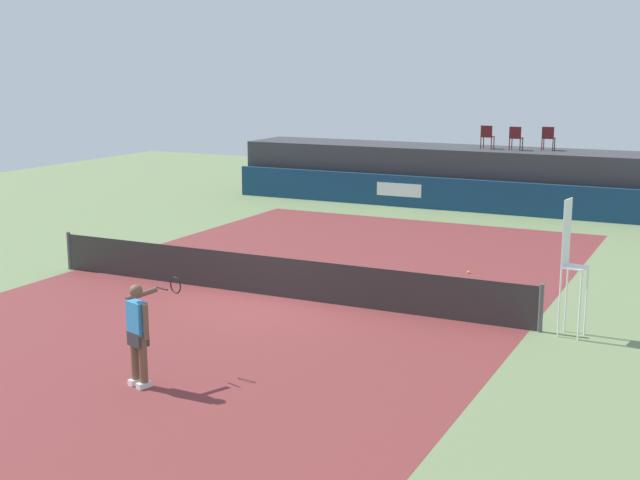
# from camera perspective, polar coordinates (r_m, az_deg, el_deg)

# --- Properties ---
(ground_plane) EXTENTS (48.00, 48.00, 0.00)m
(ground_plane) POSITION_cam_1_polar(r_m,az_deg,el_deg) (22.70, 0.59, -1.97)
(ground_plane) COLOR #6B7F51
(court_inner) EXTENTS (12.00, 22.00, 0.00)m
(court_inner) POSITION_cam_1_polar(r_m,az_deg,el_deg) (20.12, -3.12, -3.75)
(court_inner) COLOR maroon
(court_inner) RESTS_ON ground
(sponsor_wall) EXTENTS (18.00, 0.22, 1.20)m
(sponsor_wall) POSITION_cam_1_polar(r_m,az_deg,el_deg) (32.21, 8.68, 3.03)
(sponsor_wall) COLOR navy
(sponsor_wall) RESTS_ON ground
(spectator_platform) EXTENTS (18.00, 2.80, 2.20)m
(spectator_platform) POSITION_cam_1_polar(r_m,az_deg,el_deg) (33.85, 9.64, 4.26)
(spectator_platform) COLOR #38383D
(spectator_platform) RESTS_ON ground
(spectator_chair_far_left) EXTENTS (0.45, 0.45, 0.89)m
(spectator_chair_far_left) POSITION_cam_1_polar(r_m,az_deg,el_deg) (33.26, 11.10, 6.84)
(spectator_chair_far_left) COLOR #561919
(spectator_chair_far_left) RESTS_ON spectator_platform
(spectator_chair_left) EXTENTS (0.44, 0.44, 0.89)m
(spectator_chair_left) POSITION_cam_1_polar(r_m,az_deg,el_deg) (32.86, 12.94, 6.71)
(spectator_chair_left) COLOR #561919
(spectator_chair_left) RESTS_ON spectator_platform
(spectator_chair_center) EXTENTS (0.46, 0.46, 0.89)m
(spectator_chair_center) POSITION_cam_1_polar(r_m,az_deg,el_deg) (33.10, 15.00, 6.64)
(spectator_chair_center) COLOR #561919
(spectator_chair_center) RESTS_ON spectator_platform
(umpire_chair) EXTENTS (0.50, 0.50, 2.76)m
(umpire_chair) POSITION_cam_1_polar(r_m,az_deg,el_deg) (17.55, 16.35, -1.16)
(umpire_chair) COLOR white
(umpire_chair) RESTS_ON ground
(tennis_net) EXTENTS (12.40, 0.02, 0.95)m
(tennis_net) POSITION_cam_1_polar(r_m,az_deg,el_deg) (20.00, -3.13, -2.45)
(tennis_net) COLOR #2D2D2D
(tennis_net) RESTS_ON ground
(net_post_near) EXTENTS (0.10, 0.10, 1.00)m
(net_post_near) POSITION_cam_1_polar(r_m,az_deg,el_deg) (23.58, -16.40, -0.68)
(net_post_near) COLOR #4C4C51
(net_post_near) RESTS_ON ground
(net_post_far) EXTENTS (0.10, 0.10, 1.00)m
(net_post_far) POSITION_cam_1_polar(r_m,az_deg,el_deg) (17.89, 14.53, -4.42)
(net_post_far) COLOR #4C4C51
(net_post_far) RESTS_ON ground
(tennis_player) EXTENTS (0.56, 1.24, 1.77)m
(tennis_player) POSITION_cam_1_polar(r_m,az_deg,el_deg) (14.65, -11.98, -5.97)
(tennis_player) COLOR white
(tennis_player) RESTS_ON court_inner
(tennis_ball) EXTENTS (0.07, 0.07, 0.07)m
(tennis_ball) POSITION_cam_1_polar(r_m,az_deg,el_deg) (22.56, 9.89, -2.12)
(tennis_ball) COLOR #D8EA33
(tennis_ball) RESTS_ON court_inner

